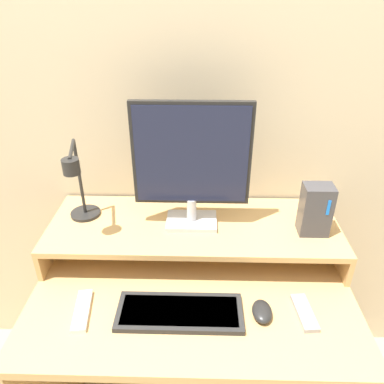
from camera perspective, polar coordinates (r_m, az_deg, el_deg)
wall_back at (r=1.45m, az=0.53°, el=13.52°), size 6.00×0.05×2.50m
desk at (r=1.51m, az=0.10°, el=-19.49°), size 1.09×0.74×0.73m
monitor_shelf at (r=1.42m, az=0.29°, el=-5.43°), size 1.09×0.39×0.12m
monitor at (r=1.29m, az=-0.06°, el=4.52°), size 0.41×0.13×0.47m
desk_lamp at (r=1.38m, az=-16.88°, el=0.57°), size 0.12×0.24×0.32m
router_dock at (r=1.39m, az=18.30°, el=-2.58°), size 0.10×0.08×0.19m
keyboard at (r=1.24m, az=-1.90°, el=-17.81°), size 0.40×0.16×0.02m
mouse at (r=1.25m, az=10.62°, el=-17.45°), size 0.06×0.10×0.03m
remote_control at (r=1.29m, az=-16.38°, el=-16.95°), size 0.07×0.17×0.02m
remote_secondary at (r=1.29m, az=16.76°, el=-17.19°), size 0.06×0.15×0.02m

